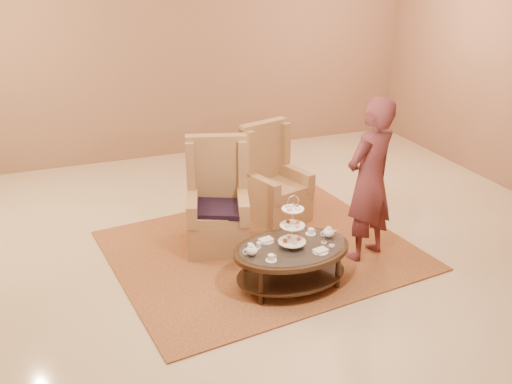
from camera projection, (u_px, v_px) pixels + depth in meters
name	position (u px, v px, depth m)	size (l,w,h in m)	color
ground	(266.00, 273.00, 5.93)	(8.00, 8.00, 0.00)	beige
ceiling	(266.00, 273.00, 5.93)	(8.00, 8.00, 0.02)	silver
wall_back	(170.00, 45.00, 8.68)	(8.00, 0.04, 3.50)	#976D52
rug	(261.00, 250.00, 6.35)	(3.46, 3.00, 0.02)	#A16C39
tea_table	(292.00, 254.00, 5.56)	(1.18, 0.82, 0.98)	black
armchair_left	(218.00, 211.00, 6.34)	(0.83, 0.85, 1.23)	#A57A4D
armchair_right	(273.00, 187.00, 7.01)	(0.81, 0.82, 1.19)	#A57A4D
person	(370.00, 181.00, 5.90)	(0.76, 0.63, 1.78)	#5A262A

